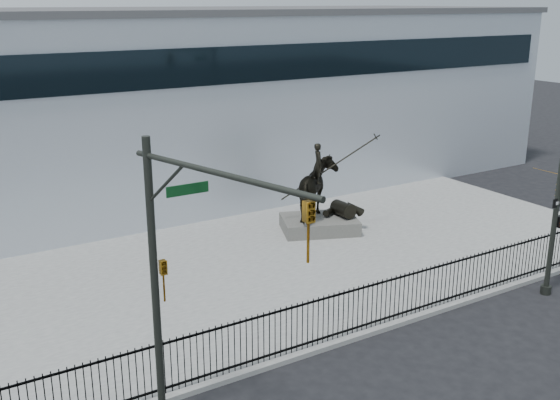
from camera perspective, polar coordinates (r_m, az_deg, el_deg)
ground at (r=19.63m, az=9.91°, el=-12.81°), size 120.00×120.00×0.00m
plaza at (r=24.67m, az=-0.89°, el=-5.91°), size 30.00×12.00×0.15m
building at (r=34.93m, az=-12.03°, el=8.11°), size 44.00×14.00×9.00m
picket_fence at (r=20.04m, az=7.67°, el=-9.13°), size 22.10×0.10×1.50m
statue_plinth at (r=28.23m, az=3.44°, el=-2.12°), size 3.74×3.20×0.59m
equestrian_statue at (r=27.77m, az=3.62°, el=0.88°), size 3.77×3.12×3.43m
traffic_signal_left at (r=14.05m, az=-8.75°, el=-6.91°), size 1.52×4.84×7.00m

